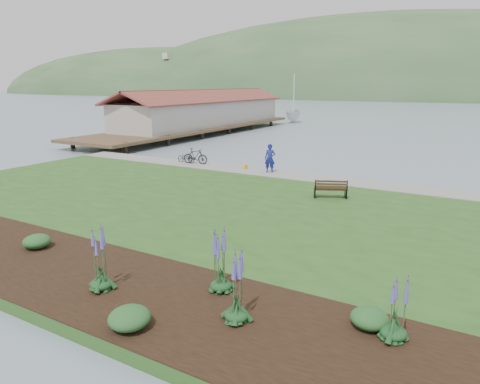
{
  "coord_description": "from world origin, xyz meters",
  "views": [
    {
      "loc": [
        11.43,
        -17.97,
        6.14
      ],
      "look_at": [
        1.97,
        -1.48,
        1.3
      ],
      "focal_mm": 32.0,
      "sensor_mm": 36.0,
      "label": 1
    }
  ],
  "objects_px": {
    "park_bench": "(331,189)",
    "sailboat": "(293,123)",
    "person": "(270,156)",
    "bicycle_a": "(186,158)"
  },
  "relations": [
    {
      "from": "bicycle_a",
      "to": "sailboat",
      "type": "distance_m",
      "value": 40.36
    },
    {
      "from": "park_bench",
      "to": "person",
      "type": "xyz_separation_m",
      "value": [
        -5.53,
        4.25,
        0.62
      ]
    },
    {
      "from": "park_bench",
      "to": "sailboat",
      "type": "height_order",
      "value": "sailboat"
    },
    {
      "from": "person",
      "to": "sailboat",
      "type": "distance_m",
      "value": 42.49
    },
    {
      "from": "park_bench",
      "to": "sailboat",
      "type": "distance_m",
      "value": 48.55
    },
    {
      "from": "person",
      "to": "bicycle_a",
      "type": "xyz_separation_m",
      "value": [
        -6.97,
        0.16,
        -0.72
      ]
    },
    {
      "from": "park_bench",
      "to": "person",
      "type": "height_order",
      "value": "person"
    },
    {
      "from": "bicycle_a",
      "to": "sailboat",
      "type": "relative_size",
      "value": 0.06
    },
    {
      "from": "park_bench",
      "to": "sailboat",
      "type": "bearing_deg",
      "value": 91.25
    },
    {
      "from": "park_bench",
      "to": "bicycle_a",
      "type": "xyz_separation_m",
      "value": [
        -12.5,
        4.41,
        -0.1
      ]
    }
  ]
}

